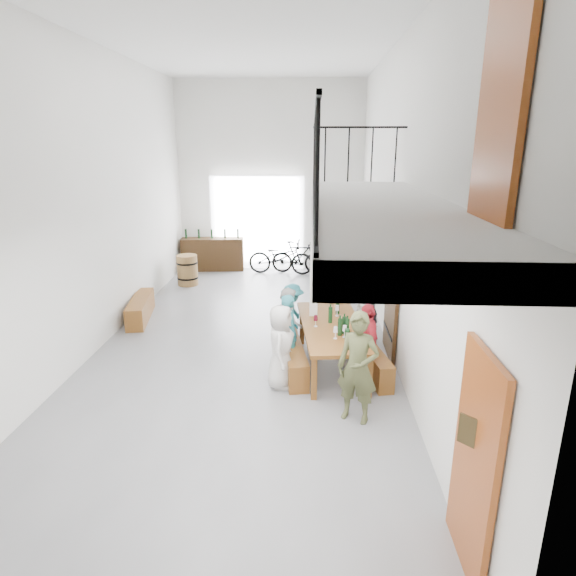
# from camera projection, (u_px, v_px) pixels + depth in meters

# --- Properties ---
(floor) EXTENTS (12.00, 12.00, 0.00)m
(floor) POSITION_uv_depth(u_px,v_px,m) (246.00, 344.00, 9.32)
(floor) COLOR slate
(floor) RESTS_ON ground
(room_walls) EXTENTS (12.00, 12.00, 12.00)m
(room_walls) POSITION_uv_depth(u_px,v_px,m) (240.00, 154.00, 8.29)
(room_walls) COLOR white
(room_walls) RESTS_ON ground
(gateway_portal) EXTENTS (2.80, 0.08, 2.80)m
(gateway_portal) POSITION_uv_depth(u_px,v_px,m) (257.00, 223.00, 14.62)
(gateway_portal) COLOR white
(gateway_portal) RESTS_ON ground
(right_wall_decor) EXTENTS (0.07, 8.28, 5.07)m
(right_wall_decor) POSITION_uv_depth(u_px,v_px,m) (412.00, 288.00, 6.91)
(right_wall_decor) COLOR #923D12
(right_wall_decor) RESTS_ON ground
(balcony) EXTENTS (1.52, 5.62, 4.00)m
(balcony) POSITION_uv_depth(u_px,v_px,m) (377.00, 215.00, 5.38)
(balcony) COLOR white
(balcony) RESTS_ON ground
(tasting_table) EXTENTS (1.26, 2.55, 0.79)m
(tasting_table) POSITION_uv_depth(u_px,v_px,m) (332.00, 329.00, 8.16)
(tasting_table) COLOR brown
(tasting_table) RESTS_ON ground
(bench_inner) EXTENTS (0.64, 2.03, 0.46)m
(bench_inner) POSITION_uv_depth(u_px,v_px,m) (292.00, 354.00, 8.34)
(bench_inner) COLOR brown
(bench_inner) RESTS_ON ground
(bench_wall) EXTENTS (0.63, 1.98, 0.45)m
(bench_wall) POSITION_uv_depth(u_px,v_px,m) (368.00, 356.00, 8.29)
(bench_wall) COLOR brown
(bench_wall) RESTS_ON ground
(tableware) EXTENTS (0.59, 1.48, 0.35)m
(tableware) POSITION_uv_depth(u_px,v_px,m) (338.00, 321.00, 7.89)
(tableware) COLOR black
(tableware) RESTS_ON tasting_table
(side_bench) EXTENTS (0.65, 1.72, 0.47)m
(side_bench) POSITION_uv_depth(u_px,v_px,m) (141.00, 309.00, 10.60)
(side_bench) COLOR brown
(side_bench) RESTS_ON ground
(oak_barrel) EXTENTS (0.57, 0.57, 0.83)m
(oak_barrel) POSITION_uv_depth(u_px,v_px,m) (187.00, 270.00, 13.12)
(oak_barrel) COLOR brown
(oak_barrel) RESTS_ON ground
(serving_counter) EXTENTS (1.90, 0.69, 0.98)m
(serving_counter) POSITION_uv_depth(u_px,v_px,m) (213.00, 254.00, 14.66)
(serving_counter) COLOR #3A2610
(serving_counter) RESTS_ON ground
(counter_bottles) EXTENTS (1.62, 0.20, 0.28)m
(counter_bottles) POSITION_uv_depth(u_px,v_px,m) (212.00, 234.00, 14.49)
(counter_bottles) COLOR black
(counter_bottles) RESTS_ON serving_counter
(guest_left_a) EXTENTS (0.50, 0.70, 1.36)m
(guest_left_a) POSITION_uv_depth(u_px,v_px,m) (281.00, 347.00, 7.53)
(guest_left_a) COLOR silver
(guest_left_a) RESTS_ON ground
(guest_left_b) EXTENTS (0.47, 0.57, 1.34)m
(guest_left_b) POSITION_uv_depth(u_px,v_px,m) (289.00, 332.00, 8.14)
(guest_left_b) COLOR teal
(guest_left_b) RESTS_ON ground
(guest_left_c) EXTENTS (0.60, 0.71, 1.29)m
(guest_left_c) POSITION_uv_depth(u_px,v_px,m) (289.00, 323.00, 8.63)
(guest_left_c) COLOR silver
(guest_left_c) RESTS_ON ground
(guest_left_d) EXTENTS (0.59, 0.85, 1.21)m
(guest_left_d) POSITION_uv_depth(u_px,v_px,m) (292.00, 315.00, 9.16)
(guest_left_d) COLOR teal
(guest_left_d) RESTS_ON ground
(guest_right_a) EXTENTS (0.49, 0.84, 1.34)m
(guest_right_a) POSITION_uv_depth(u_px,v_px,m) (367.00, 344.00, 7.66)
(guest_right_a) COLOR #B41E2B
(guest_right_a) RESTS_ON ground
(guest_right_b) EXTENTS (0.55, 1.06, 1.09)m
(guest_right_b) POSITION_uv_depth(u_px,v_px,m) (367.00, 337.00, 8.25)
(guest_right_b) COLOR black
(guest_right_b) RESTS_ON ground
(guest_right_c) EXTENTS (0.47, 0.58, 1.01)m
(guest_right_c) POSITION_uv_depth(u_px,v_px,m) (363.00, 327.00, 8.82)
(guest_right_c) COLOR silver
(guest_right_c) RESTS_ON ground
(host_standing) EXTENTS (0.68, 0.58, 1.59)m
(host_standing) POSITION_uv_depth(u_px,v_px,m) (358.00, 368.00, 6.57)
(host_standing) COLOR #494E2C
(host_standing) RESTS_ON ground
(potted_plant) EXTENTS (0.44, 0.41, 0.38)m
(potted_plant) POSITION_uv_depth(u_px,v_px,m) (371.00, 330.00, 9.53)
(potted_plant) COLOR #1F451A
(potted_plant) RESTS_ON ground
(bicycle_near) EXTENTS (1.97, 0.83, 1.01)m
(bicycle_near) POSITION_uv_depth(u_px,v_px,m) (281.00, 257.00, 14.20)
(bicycle_near) COLOR black
(bicycle_near) RESTS_ON ground
(bicycle_far) EXTENTS (1.64, 0.60, 0.97)m
(bicycle_far) POSITION_uv_depth(u_px,v_px,m) (298.00, 257.00, 14.29)
(bicycle_far) COLOR black
(bicycle_far) RESTS_ON ground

